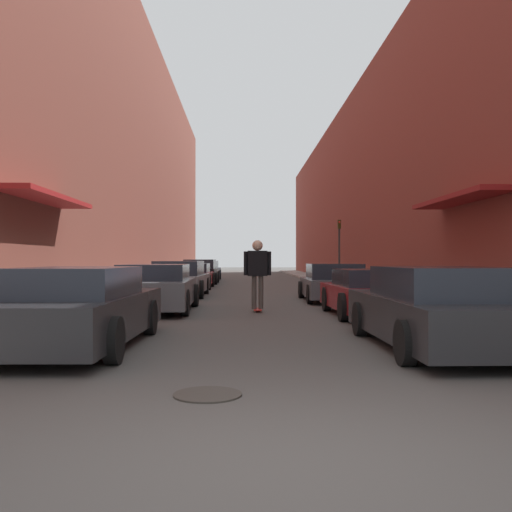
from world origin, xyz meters
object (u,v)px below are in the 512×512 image
Objects in this scene: parked_car_left_2 at (180,279)px; parked_car_right_2 at (333,283)px; parked_car_left_4 at (200,272)px; parked_car_left_5 at (205,271)px; parked_car_left_3 at (191,276)px; manhole_cover at (208,394)px; skateboarder at (257,268)px; parked_car_right_1 at (372,293)px; parked_car_left_0 at (79,309)px; parked_car_right_0 at (440,309)px; parked_car_left_1 at (156,288)px; traffic_light at (339,244)px.

parked_car_left_2 reaches higher than parked_car_right_2.
parked_car_left_2 is 10.70m from parked_car_left_4.
parked_car_left_3 is at bearing -89.66° from parked_car_left_5.
parked_car_left_3 is 6.61× the size of manhole_cover.
skateboarder reaches higher than parked_car_right_2.
skateboarder reaches higher than parked_car_right_1.
parked_car_left_0 is at bearing -90.37° from parked_car_left_3.
parked_car_left_4 is 18.90m from parked_car_right_1.
parked_car_right_1 is 3.06m from skateboarder.
parked_car_right_1 is 5.90× the size of manhole_cover.
parked_car_right_0 is 9.98m from parked_car_right_2.
parked_car_left_5 is (-0.18, 22.05, 0.00)m from parked_car_left_1.
parked_car_left_2 is at bearing 155.45° from parked_car_right_2.
traffic_light reaches higher than parked_car_right_2.
parked_car_right_0 is 6.80m from skateboarder.
parked_car_left_1 is 1.10× the size of parked_car_left_5.
parked_car_right_2 is at bearing 75.51° from manhole_cover.
parked_car_left_5 is (-0.15, 16.07, -0.01)m from parked_car_left_2.
parked_car_right_1 is (5.52, -18.08, -0.09)m from parked_car_left_4.
parked_car_left_2 reaches higher than parked_car_left_5.
parked_car_right_1 is at bearing -67.00° from parked_car_left_3.
parked_car_right_1 is at bearing 66.27° from manhole_cover.
parked_car_left_1 is 16.69m from parked_car_left_4.
parked_car_left_5 is 5.99× the size of manhole_cover.
parked_car_left_5 is 29.01m from parked_car_right_0.
parked_car_left_1 is 5.99m from parked_car_left_2.
skateboarder reaches higher than parked_car_right_0.
parked_car_left_4 reaches higher than parked_car_right_0.
parked_car_left_3 is at bearing 95.62° from manhole_cover.
parked_car_left_3 is at bearing 90.85° from parked_car_left_2.
traffic_light is (7.45, 19.96, 1.53)m from parked_car_left_0.
parked_car_right_0 is 2.49× the size of skateboarder.
parked_car_left_2 is (-0.04, 5.99, 0.02)m from parked_car_left_1.
parked_car_left_0 is 6.84× the size of manhole_cover.
parked_car_right_0 is at bearing -79.01° from parked_car_left_5.
parked_car_left_0 is 17.94m from parked_car_left_3.
parked_car_left_5 reaches higher than manhole_cover.
parked_car_left_2 reaches higher than parked_car_right_1.
manhole_cover is at bearing -85.55° from parked_car_left_4.
parked_car_left_2 is 5.74m from parked_car_left_3.
parked_car_left_2 is at bearing 97.39° from manhole_cover.
traffic_light is (1.86, 20.17, 1.54)m from parked_car_right_0.
parked_car_right_0 is at bearing -91.08° from parked_car_right_1.
parked_car_left_4 is 5.37m from parked_car_left_5.
parked_car_right_1 is 4.95m from parked_car_right_2.
parked_car_left_1 is at bearing -117.68° from traffic_light.
parked_car_left_5 reaches higher than parked_car_right_1.
parked_car_left_1 is at bearing 87.81° from parked_car_left_0.
parked_car_right_0 is (5.43, -23.11, -0.04)m from parked_car_left_4.
parked_car_left_0 is 21.35m from traffic_light.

